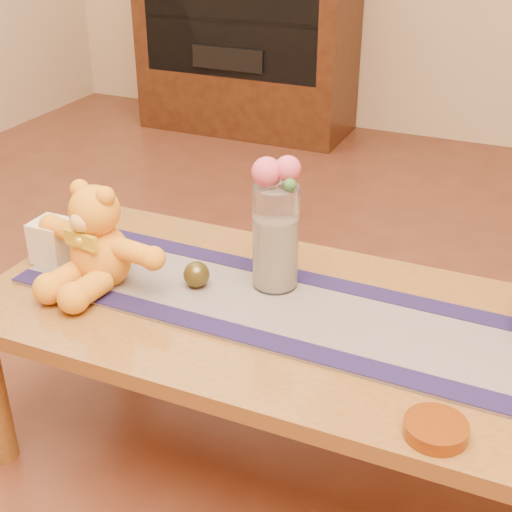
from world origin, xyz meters
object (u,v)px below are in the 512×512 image
at_px(pillar_candle, 53,241).
at_px(bronze_ball, 196,275).
at_px(glass_vase, 276,237).
at_px(amber_dish, 436,429).
at_px(teddy_bear, 99,236).

distance_m(pillar_candle, bronze_ball, 0.40).
bearing_deg(bronze_ball, glass_vase, 26.16).
bearing_deg(amber_dish, pillar_candle, 166.21).
height_order(teddy_bear, pillar_candle, teddy_bear).
height_order(teddy_bear, amber_dish, teddy_bear).
height_order(teddy_bear, glass_vase, glass_vase).
relative_size(teddy_bear, pillar_candle, 3.29).
distance_m(teddy_bear, glass_vase, 0.43).
xyz_separation_m(teddy_bear, amber_dish, (0.86, -0.22, -0.12)).
distance_m(glass_vase, bronze_ball, 0.21).
bearing_deg(glass_vase, amber_dish, -38.36).
relative_size(glass_vase, bronze_ball, 4.04).
bearing_deg(bronze_ball, pillar_candle, -175.86).
height_order(glass_vase, bronze_ball, glass_vase).
xyz_separation_m(pillar_candle, amber_dish, (1.04, -0.26, -0.05)).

